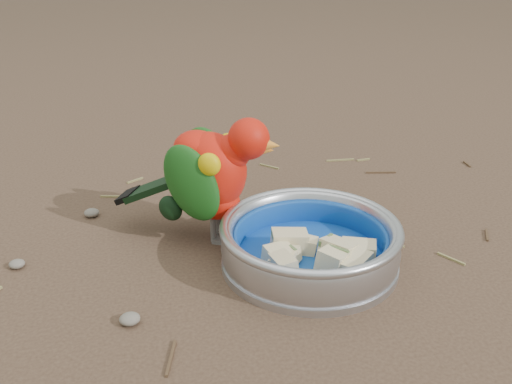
{
  "coord_description": "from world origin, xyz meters",
  "views": [
    {
      "loc": [
        -0.17,
        -0.54,
        0.4
      ],
      "look_at": [
        -0.02,
        0.15,
        0.08
      ],
      "focal_mm": 40.0,
      "sensor_mm": 36.0,
      "label": 1
    }
  ],
  "objects": [
    {
      "name": "lory_parrot",
      "position": [
        -0.07,
        0.18,
        0.09
      ],
      "size": [
        0.24,
        0.19,
        0.18
      ],
      "primitive_type": null,
      "rotation": [
        0.0,
        0.0,
        -2.05
      ],
      "color": "red",
      "rests_on": "ground"
    },
    {
      "name": "ground_debris",
      "position": [
        0.0,
        0.07,
        0.0
      ],
      "size": [
        0.9,
        0.8,
        0.01
      ],
      "primitive_type": null,
      "color": "olive",
      "rests_on": "ground"
    },
    {
      "name": "bowl_wall",
      "position": [
        0.04,
        0.08,
        0.04
      ],
      "size": [
        0.23,
        0.23,
        0.04
      ],
      "primitive_type": null,
      "color": "#B2B2BA",
      "rests_on": "food_bowl"
    },
    {
      "name": "fruit_wedges",
      "position": [
        0.04,
        0.08,
        0.03
      ],
      "size": [
        0.14,
        0.14,
        0.03
      ],
      "primitive_type": null,
      "color": "beige",
      "rests_on": "food_bowl"
    },
    {
      "name": "food_bowl",
      "position": [
        0.04,
        0.08,
        0.01
      ],
      "size": [
        0.23,
        0.23,
        0.02
      ],
      "primitive_type": "cylinder",
      "color": "#B2B2BA",
      "rests_on": "ground"
    },
    {
      "name": "ground",
      "position": [
        0.0,
        0.0,
        0.0
      ],
      "size": [
        60.0,
        60.0,
        0.0
      ],
      "primitive_type": "plane",
      "color": "#4A3527"
    }
  ]
}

